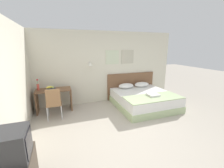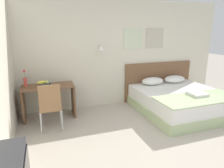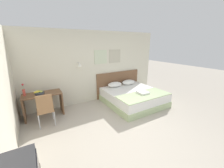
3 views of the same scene
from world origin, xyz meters
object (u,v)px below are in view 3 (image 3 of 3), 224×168
at_px(headboard, 118,84).
at_px(desk, 43,101).
at_px(throw_blanket, 144,95).
at_px(pillow_left, 115,84).
at_px(folded_towel_near_foot, 143,92).
at_px(bed, 133,97).
at_px(desk_chair, 45,108).
at_px(fruit_bowl, 39,93).
at_px(flower_vase, 24,91).
at_px(pillow_right, 129,82).

distance_m(headboard, desk, 3.00).
relative_size(headboard, throw_blanket, 1.10).
bearing_deg(pillow_left, folded_towel_near_foot, -70.59).
distance_m(bed, desk_chair, 2.99).
xyz_separation_m(fruit_bowl, flower_vase, (-0.38, 0.08, 0.09)).
xyz_separation_m(throw_blanket, fruit_bowl, (-3.05, 1.24, 0.26)).
bearing_deg(headboard, pillow_right, -37.91).
bearing_deg(throw_blanket, desk_chair, 168.62).
distance_m(folded_towel_near_foot, desk, 3.25).
distance_m(folded_towel_near_foot, fruit_bowl, 3.32).
bearing_deg(pillow_left, headboard, 37.91).
relative_size(pillow_right, desk, 0.56).
xyz_separation_m(pillow_right, folded_towel_near_foot, (-0.27, -1.18, -0.04)).
distance_m(throw_blanket, desk, 3.23).
bearing_deg(pillow_right, bed, -114.70).
bearing_deg(throw_blanket, bed, 90.00).
relative_size(desk_chair, fruit_bowl, 3.20).
distance_m(bed, headboard, 1.05).
bearing_deg(desk, pillow_left, 1.51).
xyz_separation_m(headboard, folded_towel_near_foot, (0.07, -1.45, 0.04)).
bearing_deg(desk_chair, pillow_right, 12.25).
bearing_deg(folded_towel_near_foot, throw_blanket, -117.64).
bearing_deg(folded_towel_near_foot, fruit_bowl, 160.52).
distance_m(bed, pillow_right, 0.90).
height_order(desk, desk_chair, desk_chair).
relative_size(throw_blanket, flower_vase, 5.15).
relative_size(throw_blanket, desk, 1.69).
height_order(pillow_left, pillow_right, same).
relative_size(folded_towel_near_foot, desk, 0.33).
bearing_deg(desk_chair, headboard, 18.38).
xyz_separation_m(pillow_right, fruit_bowl, (-3.39, -0.08, 0.18)).
relative_size(bed, flower_vase, 5.48).
bearing_deg(headboard, folded_towel_near_foot, -87.14).
distance_m(pillow_left, desk_chair, 2.73).
xyz_separation_m(bed, throw_blanket, (0.00, -0.57, 0.27)).
distance_m(headboard, folded_towel_near_foot, 1.45).
height_order(headboard, flower_vase, flower_vase).
height_order(pillow_right, flower_vase, flower_vase).
bearing_deg(desk, flower_vase, 171.45).
height_order(headboard, throw_blanket, headboard).
height_order(headboard, pillow_right, headboard).
bearing_deg(pillow_right, throw_blanket, -104.61).
relative_size(desk, desk_chair, 1.17).
bearing_deg(flower_vase, headboard, 4.51).
distance_m(pillow_left, folded_towel_near_foot, 1.25).
xyz_separation_m(pillow_right, desk_chair, (-3.32, -0.72, -0.07)).
bearing_deg(pillow_left, flower_vase, -179.96).
distance_m(pillow_right, desk, 3.33).
xyz_separation_m(headboard, pillow_left, (-0.34, -0.27, 0.08)).
relative_size(bed, folded_towel_near_foot, 5.52).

